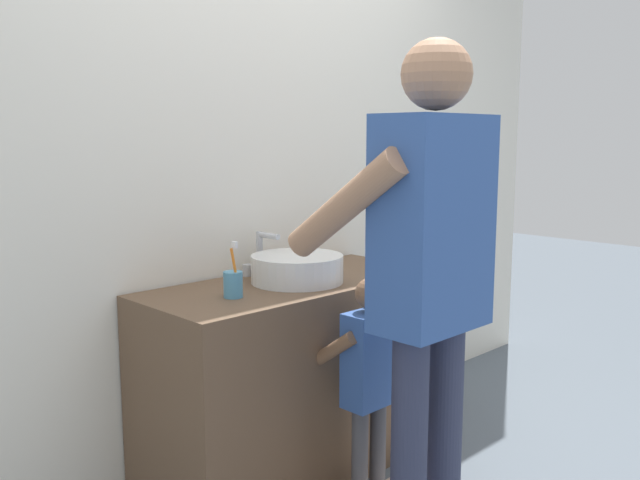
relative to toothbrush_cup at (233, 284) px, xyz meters
The scene contains 7 objects.
back_wall 0.71m from the toothbrush_cup, 47.31° to the left, with size 4.40×0.08×2.70m.
vanity_cabinet 0.57m from the toothbrush_cup, ahead, with size 1.26×0.54×0.80m, color brown.
sink_basin 0.34m from the toothbrush_cup, ahead, with size 0.37×0.37×0.11m.
faucet 0.43m from the toothbrush_cup, 36.44° to the left, with size 0.18×0.14×0.18m.
toothbrush_cup is the anchor object (origin of this frame).
child_toddler 0.59m from the toothbrush_cup, 45.89° to the right, with size 0.27×0.27×0.88m.
adult_parent 0.73m from the toothbrush_cup, 67.55° to the right, with size 0.52×0.55×1.68m.
Camera 1 is at (-1.80, -1.68, 1.38)m, focal length 38.21 mm.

